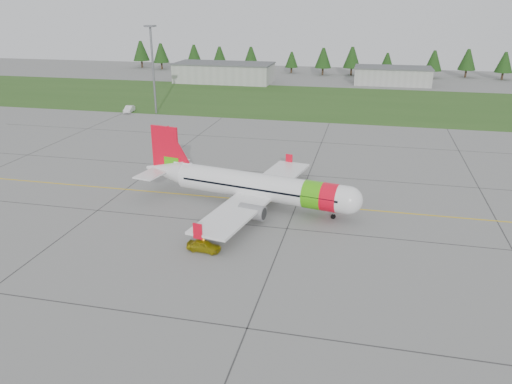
# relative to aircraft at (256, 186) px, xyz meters

# --- Properties ---
(ground) EXTENTS (320.00, 320.00, 0.00)m
(ground) POSITION_rel_aircraft_xyz_m (-4.73, -6.23, -2.73)
(ground) COLOR gray
(ground) RESTS_ON ground
(aircraft) EXTENTS (31.03, 29.01, 9.47)m
(aircraft) POSITION_rel_aircraft_xyz_m (0.00, 0.00, 0.00)
(aircraft) COLOR white
(aircraft) RESTS_ON ground
(follow_me_car) EXTENTS (1.41, 1.62, 3.74)m
(follow_me_car) POSITION_rel_aircraft_xyz_m (-2.61, -13.90, -0.86)
(follow_me_car) COLOR yellow
(follow_me_car) RESTS_ON ground
(service_van) EXTENTS (1.93, 1.85, 4.84)m
(service_van) POSITION_rel_aircraft_xyz_m (-43.66, 51.41, -0.31)
(service_van) COLOR silver
(service_van) RESTS_ON ground
(grass_strip) EXTENTS (320.00, 50.00, 0.03)m
(grass_strip) POSITION_rel_aircraft_xyz_m (-4.73, 75.77, -2.72)
(grass_strip) COLOR #30561E
(grass_strip) RESTS_ON ground
(taxi_guideline) EXTENTS (120.00, 0.25, 0.02)m
(taxi_guideline) POSITION_rel_aircraft_xyz_m (-4.73, 1.77, -2.72)
(taxi_guideline) COLOR gold
(taxi_guideline) RESTS_ON ground
(hangar_west) EXTENTS (32.00, 14.00, 6.00)m
(hangar_west) POSITION_rel_aircraft_xyz_m (-34.73, 103.77, 0.27)
(hangar_west) COLOR #A8A8A3
(hangar_west) RESTS_ON ground
(hangar_east) EXTENTS (24.00, 12.00, 5.20)m
(hangar_east) POSITION_rel_aircraft_xyz_m (20.27, 111.77, -0.13)
(hangar_east) COLOR #A8A8A3
(hangar_east) RESTS_ON ground
(floodlight_mast) EXTENTS (0.50, 0.50, 20.00)m
(floodlight_mast) POSITION_rel_aircraft_xyz_m (-36.73, 51.77, 7.27)
(floodlight_mast) COLOR slate
(floodlight_mast) RESTS_ON ground
(treeline) EXTENTS (160.00, 8.00, 10.00)m
(treeline) POSITION_rel_aircraft_xyz_m (-4.73, 131.77, 2.27)
(treeline) COLOR #1C3F14
(treeline) RESTS_ON ground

